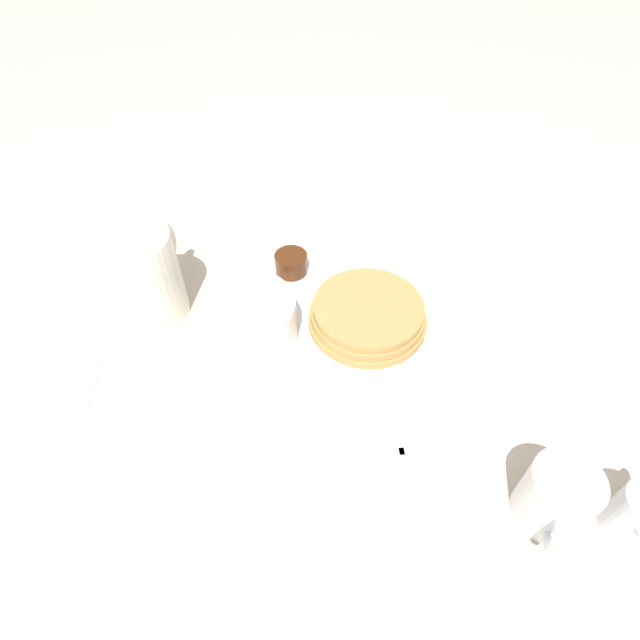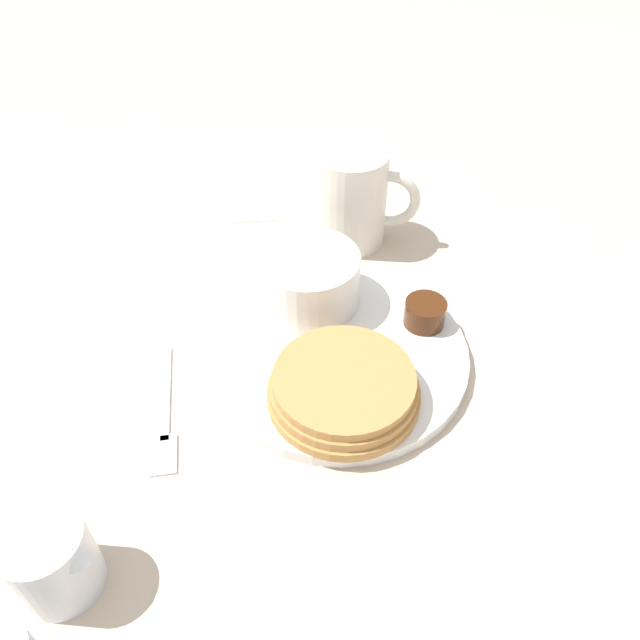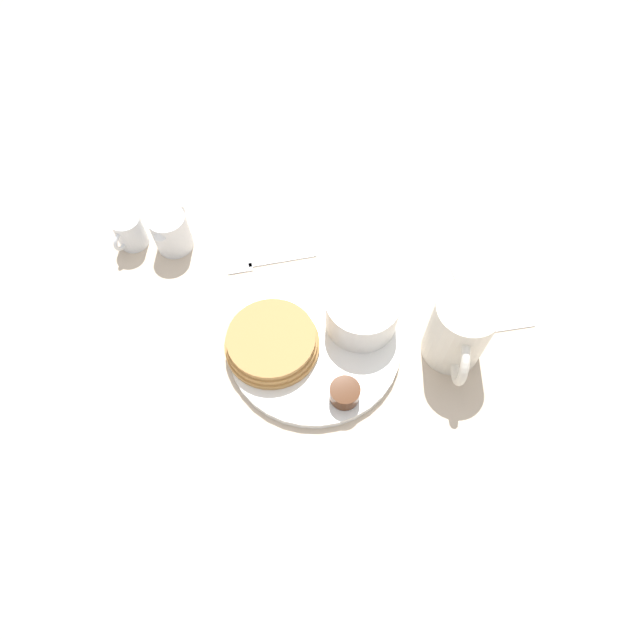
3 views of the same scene
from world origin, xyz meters
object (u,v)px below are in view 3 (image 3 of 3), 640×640
(bowl, at_px, (363,312))
(coffee_mug, at_px, (459,332))
(creamer_pitcher_far, at_px, (130,231))
(plate, at_px, (314,344))
(fork, at_px, (261,263))
(creamer_pitcher_near, at_px, (171,231))

(bowl, xyz_separation_m, coffee_mug, (0.08, 0.09, 0.01))
(bowl, distance_m, coffee_mug, 0.12)
(coffee_mug, relative_size, creamer_pitcher_far, 1.96)
(plate, bearing_deg, fork, -175.80)
(plate, relative_size, coffee_mug, 2.21)
(bowl, relative_size, creamer_pitcher_far, 1.81)
(creamer_pitcher_far, bearing_deg, fork, 52.32)
(plate, xyz_separation_m, creamer_pitcher_far, (-0.28, -0.17, 0.02))
(creamer_pitcher_far, xyz_separation_m, fork, (0.12, 0.16, -0.02))
(creamer_pitcher_near, bearing_deg, fork, 48.59)
(plate, bearing_deg, bowl, 88.48)
(creamer_pitcher_near, bearing_deg, coffee_mug, 39.18)
(plate, xyz_separation_m, creamer_pitcher_near, (-0.25, -0.11, 0.03))
(plate, bearing_deg, creamer_pitcher_near, -155.39)
(plate, distance_m, bowl, 0.08)
(coffee_mug, height_order, creamer_pitcher_near, coffee_mug)
(plate, bearing_deg, coffee_mug, 61.50)
(bowl, bearing_deg, creamer_pitcher_near, -143.81)
(coffee_mug, bearing_deg, creamer_pitcher_near, -140.82)
(creamer_pitcher_near, distance_m, fork, 0.14)
(bowl, height_order, creamer_pitcher_far, bowl)
(creamer_pitcher_far, relative_size, fork, 0.40)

